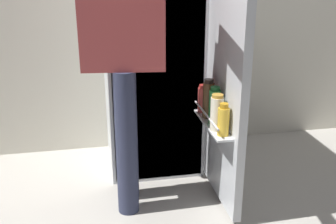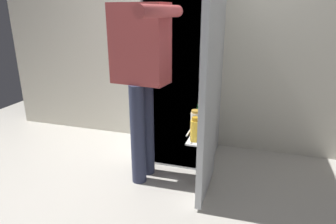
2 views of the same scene
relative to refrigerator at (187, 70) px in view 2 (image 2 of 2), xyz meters
The scene contains 4 objects.
ground_plane 1.00m from the refrigerator, 92.63° to the right, with size 5.84×5.84×0.00m, color #B7B2A8.
kitchen_wall 0.58m from the refrigerator, 93.35° to the left, with size 4.40×0.10×2.57m, color silver.
refrigerator is the anchor object (origin of this frame).
person 0.56m from the refrigerator, 116.16° to the right, with size 0.55×0.78×1.67m.
Camera 2 is at (0.65, -2.09, 1.37)m, focal length 31.76 mm.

